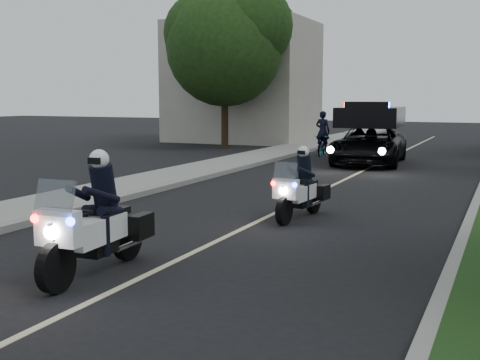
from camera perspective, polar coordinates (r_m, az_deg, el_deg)
The scene contains 13 objects.
ground at distance 9.01m, azimuth -9.27°, elevation -9.07°, with size 120.00×120.00×0.00m, color black.
curb_right at distance 17.35m, azimuth 21.74°, elevation -1.12°, with size 0.20×60.00×0.15m, color gray.
curb_left at distance 19.50m, azimuth -3.07°, elevation 0.35°, with size 0.20×60.00×0.15m, color gray.
sidewalk_left at distance 20.02m, azimuth -5.86°, elevation 0.53°, with size 2.00×60.00×0.16m, color gray.
building_far at distance 36.32m, azimuth 0.29°, elevation 9.22°, with size 8.00×6.00×7.00m, color #A8A396.
lane_marking at distance 18.01m, azimuth 8.60°, elevation -0.57°, with size 0.12×50.00×0.01m, color #BFB78C.
police_moto_left at distance 9.30m, azimuth -13.35°, elevation -8.63°, with size 0.76×2.18×1.85m, color white, non-canonical shape.
police_moto_right at distance 13.15m, azimuth 5.68°, elevation -3.63°, with size 0.65×1.85×1.57m, color silver, non-canonical shape.
police_suv at distance 24.32m, azimuth 12.06°, elevation 1.50°, with size 2.49×5.38×2.62m, color black.
bicycle at distance 27.44m, azimuth 7.77°, elevation 2.30°, with size 0.61×1.74×0.91m, color black.
cyclist at distance 27.44m, azimuth 7.77°, elevation 2.30°, with size 0.65×0.43×1.80m, color black.
tree_left_near at distance 31.23m, azimuth -1.43°, elevation 3.03°, with size 5.93×5.93×9.89m, color #204216, non-canonical shape.
tree_left_far at distance 34.44m, azimuth -0.48°, elevation 3.47°, with size 5.97×5.97×9.94m, color black, non-canonical shape.
Camera 1 is at (4.81, -7.16, 2.60)m, focal length 45.21 mm.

